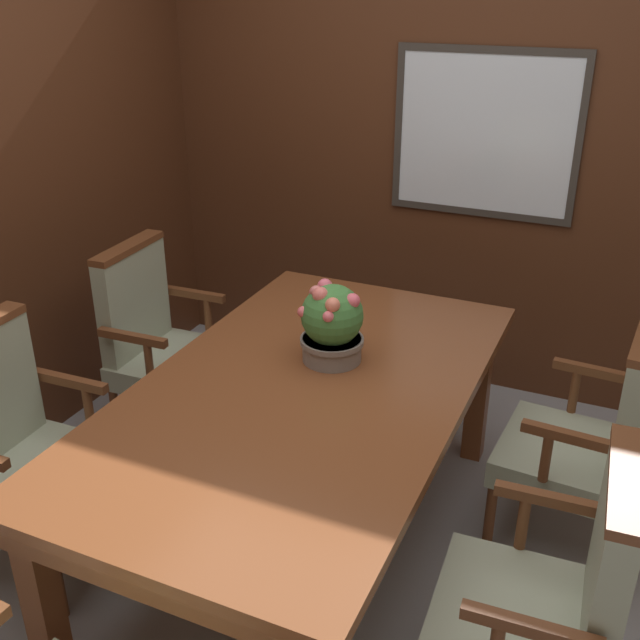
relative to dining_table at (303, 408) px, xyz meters
The scene contains 8 objects.
ground_plane 0.65m from the dining_table, 51.82° to the right, with size 14.00×14.00×0.00m, color #93969E.
wall_back 1.73m from the dining_table, 88.01° to the left, with size 7.20×0.08×2.45m.
dining_table is the anchor object (origin of this frame).
chair_right_far 1.08m from the dining_table, 24.74° to the left, with size 0.52×0.57×0.97m.
chair_left_near 1.05m from the dining_table, 153.78° to the right, with size 0.50×0.56×0.97m.
chair_left_far 1.08m from the dining_table, 154.42° to the left, with size 0.51×0.57×0.97m.
chair_right_near 1.06m from the dining_table, 23.97° to the right, with size 0.51×0.57×0.97m.
potted_plant 0.34m from the dining_table, 87.18° to the left, with size 0.24×0.24×0.31m.
Camera 1 is at (0.95, -2.03, 2.09)m, focal length 42.00 mm.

